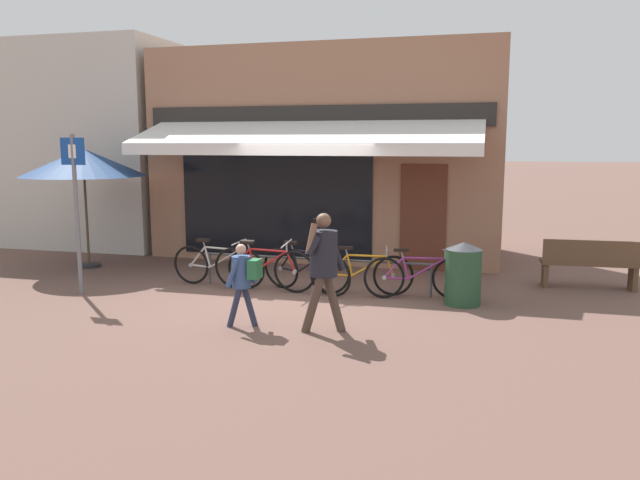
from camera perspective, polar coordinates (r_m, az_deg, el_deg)
ground_plane at (r=10.34m, az=-3.20°, el=-5.18°), size 160.00×160.00×0.00m
shop_front at (r=14.19m, az=0.98°, el=7.84°), size 7.50×4.59×4.51m
neighbour_building at (r=17.93m, az=-22.42°, el=8.02°), size 6.91×4.00×4.89m
bike_rack_rail at (r=10.66m, az=-0.44°, el=-2.09°), size 4.03×0.04×0.57m
bicycle_silver at (r=11.11m, az=-9.32°, el=-2.30°), size 1.80×0.52×0.84m
bicycle_red at (r=10.65m, az=-5.16°, el=-2.62°), size 1.84×0.52×0.90m
bicycle_black at (r=10.51m, az=-1.35°, el=-2.76°), size 1.73×0.81×0.89m
bicycle_orange at (r=10.39m, az=3.78°, el=-3.05°), size 1.71×0.52×0.82m
bicycle_purple at (r=10.27m, az=8.94°, el=-3.29°), size 1.76×0.65×0.83m
pedestrian_adult at (r=8.23m, az=0.33°, el=-1.83°), size 0.59×0.58×1.62m
pedestrian_child at (r=8.58m, az=-7.01°, el=-3.24°), size 0.48×0.41×1.16m
litter_bin at (r=9.97m, az=12.95°, el=-3.00°), size 0.57×0.57×0.99m
parking_sign at (r=11.03m, az=-21.43°, el=3.60°), size 0.44×0.07×2.65m
cafe_parasol at (r=13.38m, az=-20.82°, el=6.61°), size 2.45×2.45×2.40m
park_bench at (r=11.72m, az=23.45°, el=-1.91°), size 1.62×0.52×0.87m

